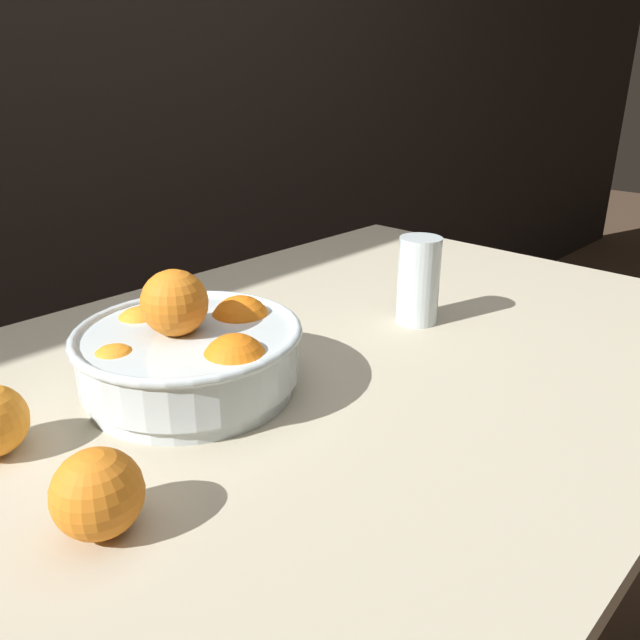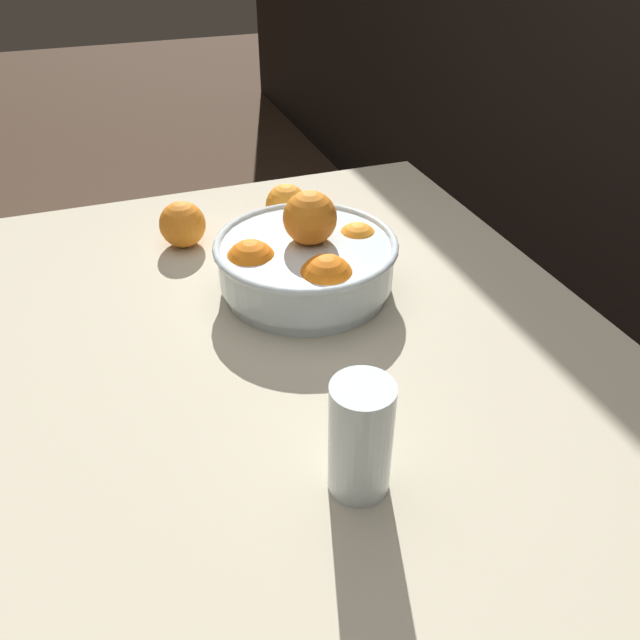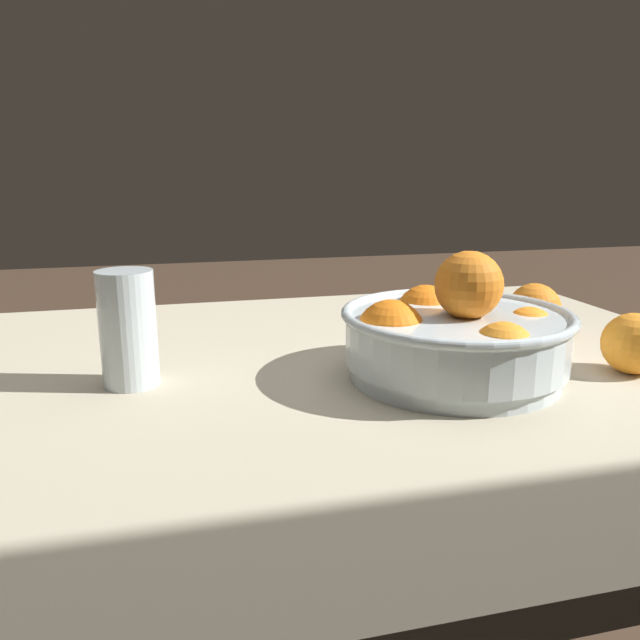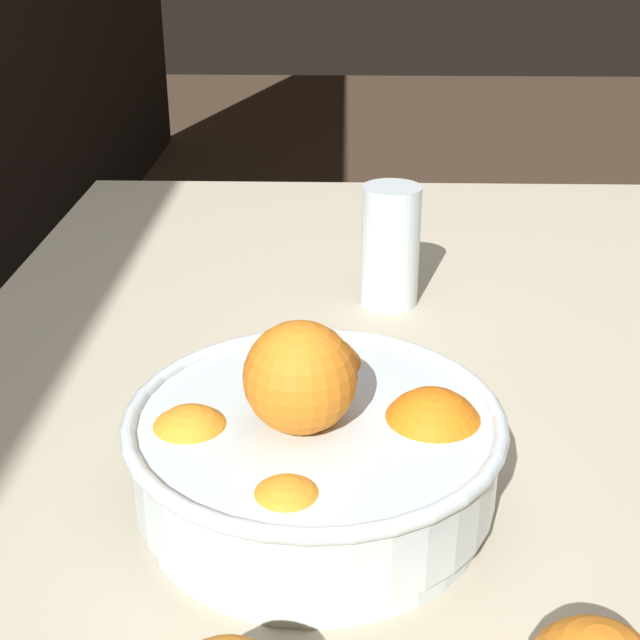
% 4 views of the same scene
% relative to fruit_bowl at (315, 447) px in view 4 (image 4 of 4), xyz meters
% --- Properties ---
extents(dining_table, '(1.31, 0.91, 0.77)m').
position_rel_fruit_bowl_xyz_m(dining_table, '(0.22, -0.06, -0.13)').
color(dining_table, '#B7AD93').
rests_on(dining_table, ground_plane).
extents(fruit_bowl, '(0.28, 0.28, 0.16)m').
position_rel_fruit_bowl_xyz_m(fruit_bowl, '(0.00, 0.00, 0.00)').
color(fruit_bowl, silver).
rests_on(fruit_bowl, dining_table).
extents(juice_glass, '(0.07, 0.07, 0.14)m').
position_rel_fruit_bowl_xyz_m(juice_glass, '(0.39, -0.07, 0.01)').
color(juice_glass, '#F4A314').
rests_on(juice_glass, dining_table).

